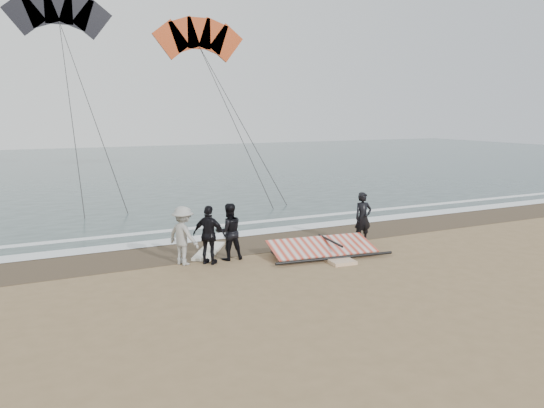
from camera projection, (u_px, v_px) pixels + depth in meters
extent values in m
plane|color=#8C704C|center=(326.00, 278.00, 14.37)|extent=(120.00, 120.00, 0.00)
cube|color=#233838|center=(112.00, 167.00, 43.52)|extent=(120.00, 54.00, 0.02)
cube|color=#4C3D2B|center=(257.00, 242.00, 18.34)|extent=(120.00, 2.80, 0.01)
cube|color=white|center=(241.00, 234.00, 19.58)|extent=(120.00, 0.90, 0.01)
cube|color=white|center=(224.00, 225.00, 21.08)|extent=(120.00, 0.45, 0.01)
imported|color=black|center=(363.00, 218.00, 18.15)|extent=(0.67, 0.46, 1.77)
cube|color=silver|center=(327.00, 254.00, 16.71)|extent=(0.98, 2.67, 0.10)
cube|color=silver|center=(209.00, 251.00, 17.04)|extent=(1.67, 2.13, 0.09)
imported|color=black|center=(229.00, 232.00, 16.09)|extent=(0.89, 0.71, 1.75)
imported|color=black|center=(209.00, 235.00, 15.61)|extent=(1.04, 1.02, 1.76)
imported|color=#A1A19D|center=(183.00, 236.00, 15.57)|extent=(1.08, 1.30, 1.75)
cube|color=black|center=(307.00, 250.00, 17.13)|extent=(2.34, 0.81, 0.09)
cube|color=red|center=(322.00, 246.00, 16.64)|extent=(3.47, 1.67, 0.35)
cylinder|color=black|center=(336.00, 258.00, 15.99)|extent=(3.86, 0.54, 0.09)
cylinder|color=black|center=(330.00, 240.00, 16.75)|extent=(0.27, 1.67, 0.07)
cylinder|color=#262626|center=(230.00, 113.00, 29.77)|extent=(0.04, 0.04, 15.58)
cylinder|color=#262626|center=(236.00, 113.00, 30.26)|extent=(0.04, 0.04, 15.06)
cylinder|color=#262626|center=(69.00, 100.00, 27.68)|extent=(0.04, 0.04, 17.03)
cylinder|color=#262626|center=(88.00, 101.00, 28.24)|extent=(0.04, 0.04, 16.75)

